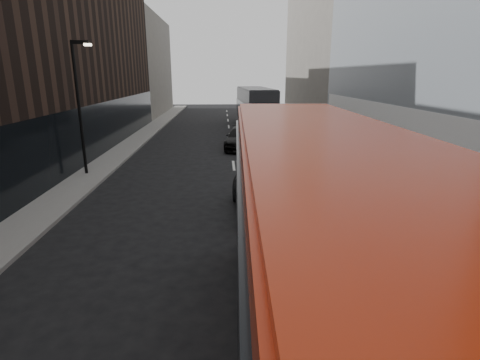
{
  "coord_description": "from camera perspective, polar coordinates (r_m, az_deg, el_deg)",
  "views": [
    {
      "loc": [
        -0.64,
        -2.61,
        5.46
      ],
      "look_at": [
        -0.16,
        7.86,
        2.5
      ],
      "focal_mm": 28.0,
      "sensor_mm": 36.0,
      "label": 1
    }
  ],
  "objects": [
    {
      "name": "sidewalk_right",
      "position": [
        29.28,
        13.61,
        4.74
      ],
      "size": [
        3.0,
        80.0,
        0.15
      ],
      "primitive_type": "cube",
      "color": "slate",
      "rests_on": "ground"
    },
    {
      "name": "sidewalk_left",
      "position": [
        29.08,
        -17.29,
        4.39
      ],
      "size": [
        2.0,
        80.0,
        0.15
      ],
      "primitive_type": "cube",
      "color": "slate",
      "rests_on": "ground"
    },
    {
      "name": "building_victorian",
      "position": [
        48.31,
        12.58,
        20.41
      ],
      "size": [
        6.5,
        24.0,
        21.0
      ],
      "color": "#68625B",
      "rests_on": "ground"
    },
    {
      "name": "building_left_mid",
      "position": [
        34.4,
        -22.07,
        17.25
      ],
      "size": [
        5.0,
        24.0,
        14.0
      ],
      "primitive_type": "cube",
      "color": "black",
      "rests_on": "ground"
    },
    {
      "name": "building_left_far",
      "position": [
        55.69,
        -14.47,
        16.38
      ],
      "size": [
        5.0,
        20.0,
        13.0
      ],
      "primitive_type": "cube",
      "color": "#68625B",
      "rests_on": "ground"
    },
    {
      "name": "street_lamp",
      "position": [
        21.99,
        -23.25,
        11.2
      ],
      "size": [
        1.06,
        0.22,
        7.0
      ],
      "color": "black",
      "rests_on": "sidewalk_left"
    },
    {
      "name": "red_bus",
      "position": [
        6.31,
        12.25,
        -11.75
      ],
      "size": [
        3.1,
        11.63,
        4.66
      ],
      "rotation": [
        0.0,
        0.0,
        -0.03
      ],
      "color": "#A6230A",
      "rests_on": "ground"
    },
    {
      "name": "grey_bus",
      "position": [
        41.39,
        2.34,
        11.24
      ],
      "size": [
        3.61,
        12.81,
        4.09
      ],
      "rotation": [
        0.0,
        0.0,
        0.05
      ],
      "color": "black",
      "rests_on": "ground"
    },
    {
      "name": "car_a",
      "position": [
        15.4,
        2.45,
        -1.98
      ],
      "size": [
        1.98,
        4.57,
        1.53
      ],
      "primitive_type": "imported",
      "rotation": [
        0.0,
        0.0,
        0.04
      ],
      "color": "black",
      "rests_on": "ground"
    },
    {
      "name": "car_b",
      "position": [
        21.55,
        8.39,
        2.71
      ],
      "size": [
        1.82,
        4.08,
        1.3
      ],
      "primitive_type": "imported",
      "rotation": [
        0.0,
        0.0,
        -0.11
      ],
      "color": "gray",
      "rests_on": "ground"
    },
    {
      "name": "car_c",
      "position": [
        28.77,
        0.15,
        6.43
      ],
      "size": [
        2.85,
        5.64,
        1.57
      ],
      "primitive_type": "imported",
      "rotation": [
        0.0,
        0.0,
        -0.12
      ],
      "color": "black",
      "rests_on": "ground"
    }
  ]
}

